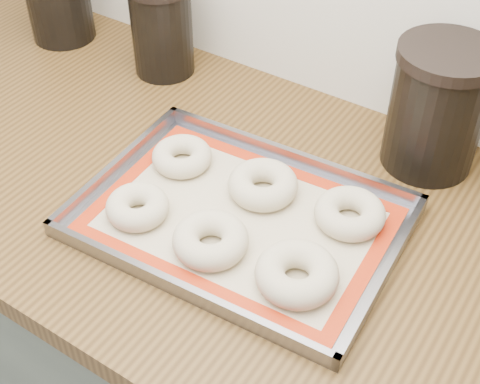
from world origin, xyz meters
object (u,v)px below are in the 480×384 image
Objects in this scene: canister_right at (437,108)px; bagel_front_right at (297,274)px; bagel_back_right at (350,213)px; bagel_front_left at (138,207)px; bagel_front_mid at (211,240)px; bagel_back_mid at (263,185)px; bagel_back_left at (182,156)px; canister_mid at (162,26)px; baking_tray at (240,219)px.

bagel_front_right is at bearing -97.25° from canister_right.
bagel_front_left is at bearing -149.26° from bagel_back_right.
bagel_front_mid reaches higher than bagel_back_right.
canister_right reaches higher than bagel_back_mid.
bagel_front_right is 0.30m from bagel_back_left.
bagel_front_mid is at bearing -41.04° from bagel_back_left.
canister_right is (0.18, 0.36, 0.08)m from bagel_front_mid.
bagel_front_right is 0.36m from canister_right.
bagel_front_mid is 0.41m from canister_right.
bagel_front_mid is 0.21m from bagel_back_right.
canister_mid is 0.53m from canister_right.
bagel_back_mid is at bearing -128.69° from canister_right.
bagel_front_right is at bearing 5.03° from bagel_front_mid.
bagel_back_right is (0.14, 0.16, -0.00)m from bagel_front_mid.
bagel_back_left is at bearing 159.54° from baking_tray.
bagel_back_mid is at bearing 91.90° from baking_tray.
bagel_front_right is 0.59m from canister_mid.
bagel_front_right is at bearing -24.93° from baking_tray.
canister_right is at bearing 49.89° from bagel_front_left.
bagel_back_mid is at bearing 47.79° from bagel_front_left.
bagel_front_right is 0.55× the size of canister_right.
bagel_front_mid and bagel_back_mid have the same top height.
canister_mid reaches higher than bagel_back_right.
bagel_back_left is 0.29m from bagel_back_right.
bagel_front_mid is 0.95× the size of bagel_front_right.
bagel_front_right is at bearing -34.49° from canister_mid.
bagel_front_mid is 0.52× the size of canister_right.
bagel_front_left is 0.19m from bagel_back_mid.
bagel_back_right reaches higher than baking_tray.
canister_right is at bearing 82.75° from bagel_front_right.
bagel_front_right is 1.17× the size of bagel_back_left.
baking_tray is 0.14m from bagel_front_right.
baking_tray is 0.35m from canister_right.
baking_tray is 0.16m from bagel_back_right.
bagel_front_mid is at bearing -116.11° from canister_right.
bagel_back_left is (-0.28, 0.12, -0.00)m from bagel_front_right.
bagel_front_mid is 1.11× the size of bagel_back_left.
bagel_front_mid is 0.58× the size of canister_mid.
canister_mid reaches higher than bagel_front_right.
baking_tray is at bearing -148.43° from bagel_back_right.
bagel_front_right is 0.14m from bagel_back_right.
bagel_front_mid is at bearing 1.42° from bagel_front_left.
bagel_back_left is 0.52× the size of canister_mid.
bagel_back_left is at bearing -174.25° from bagel_back_right.
bagel_front_right is (0.13, 0.01, 0.00)m from bagel_front_mid.
bagel_front_left is at bearing -176.75° from bagel_front_right.
bagel_front_right is (0.26, 0.01, 0.00)m from bagel_front_left.
canister_mid reaches higher than bagel_front_mid.
bagel_front_left is 0.13m from bagel_back_left.
canister_mid is (-0.22, 0.35, 0.07)m from bagel_front_left.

